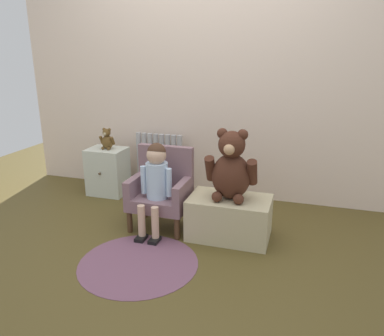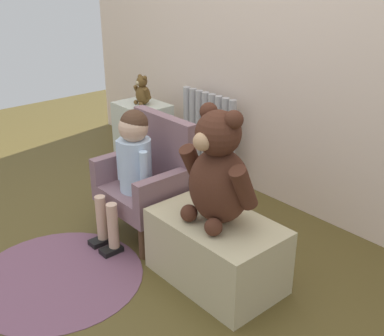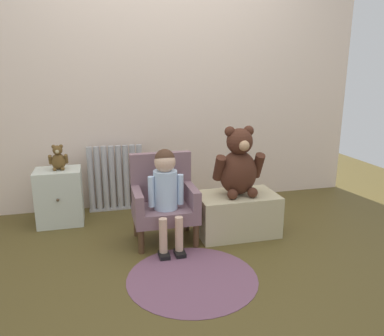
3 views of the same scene
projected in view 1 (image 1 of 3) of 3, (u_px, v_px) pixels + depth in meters
ground_plane at (158, 255)px, 2.62m from camera, size 6.00×6.00×0.00m
back_wall at (208, 70)px, 3.44m from camera, size 3.80×0.05×2.40m
radiator at (159, 163)px, 3.73m from camera, size 0.50×0.05×0.59m
small_dresser at (108, 171)px, 3.70m from camera, size 0.36×0.31×0.46m
child_armchair at (162, 189)px, 2.99m from camera, size 0.46×0.36×0.64m
child_figure at (156, 176)px, 2.84m from camera, size 0.25×0.35×0.71m
low_bench at (229, 218)px, 2.83m from camera, size 0.61×0.37×0.32m
large_teddy_bear at (231, 169)px, 2.72m from camera, size 0.38×0.27×0.52m
small_teddy_bear at (107, 140)px, 3.60m from camera, size 0.15×0.10×0.20m
floor_rug at (138, 263)px, 2.51m from camera, size 0.81×0.81×0.01m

